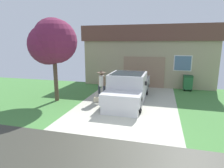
# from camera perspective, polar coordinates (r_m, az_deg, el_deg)

# --- Properties ---
(pickup_truck) EXTENTS (2.07, 5.54, 1.67)m
(pickup_truck) POSITION_cam_1_polar(r_m,az_deg,el_deg) (10.77, 4.87, -1.53)
(pickup_truck) COLOR silver
(pickup_truck) RESTS_ON ground
(person_with_hat) EXTENTS (0.51, 0.51, 1.78)m
(person_with_hat) POSITION_cam_1_polar(r_m,az_deg,el_deg) (10.86, -3.13, 0.38)
(person_with_hat) COLOR #333842
(person_with_hat) RESTS_ON ground
(handbag) EXTENTS (0.40, 0.21, 0.47)m
(handbag) POSITION_cam_1_polar(r_m,az_deg,el_deg) (10.94, -4.36, -4.55)
(handbag) COLOR beige
(handbag) RESTS_ON ground
(house_with_garage) EXTENTS (10.20, 7.13, 4.57)m
(house_with_garage) POSITION_cam_1_polar(r_m,az_deg,el_deg) (17.81, 11.24, 8.86)
(house_with_garage) COLOR tan
(house_with_garage) RESTS_ON ground
(front_yard_tree) EXTENTS (2.65, 2.42, 4.64)m
(front_yard_tree) POSITION_cam_1_polar(r_m,az_deg,el_deg) (11.18, -17.38, 12.06)
(front_yard_tree) COLOR brown
(front_yard_tree) RESTS_ON ground
(wheeled_trash_bin) EXTENTS (0.60, 0.72, 1.07)m
(wheeled_trash_bin) POSITION_cam_1_polar(r_m,az_deg,el_deg) (14.41, 21.67, 0.50)
(wheeled_trash_bin) COLOR #286B38
(wheeled_trash_bin) RESTS_ON ground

